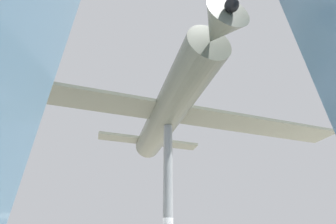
% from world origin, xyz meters
% --- Properties ---
extents(support_pylon_central, '(0.44, 0.44, 6.82)m').
position_xyz_m(support_pylon_central, '(0.00, 0.00, 3.41)').
color(support_pylon_central, '#999EA3').
rests_on(support_pylon_central, ground_plane).
extents(suspended_airplane, '(21.67, 12.18, 2.93)m').
position_xyz_m(suspended_airplane, '(-0.05, 0.21, 7.70)').
color(suspended_airplane, slate).
rests_on(suspended_airplane, support_pylon_central).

